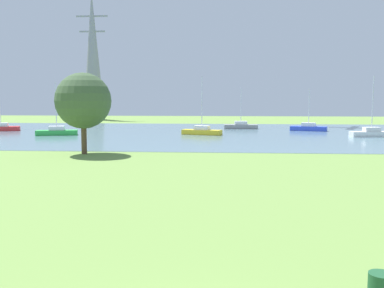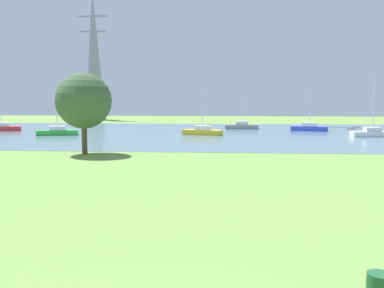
% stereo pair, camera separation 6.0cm
% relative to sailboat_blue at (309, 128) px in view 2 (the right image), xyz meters
% --- Properties ---
extents(ground_plane, '(160.00, 160.00, 0.00)m').
position_rel_sailboat_blue_xyz_m(ground_plane, '(-11.72, -33.09, -0.45)').
color(ground_plane, olive).
extents(water_surface, '(140.00, 40.00, 0.02)m').
position_rel_sailboat_blue_xyz_m(water_surface, '(-11.72, -5.09, -0.44)').
color(water_surface, slate).
rests_on(water_surface, ground).
extents(sailboat_blue, '(5.03, 2.89, 5.68)m').
position_rel_sailboat_blue_xyz_m(sailboat_blue, '(0.00, 0.00, 0.00)').
color(sailboat_blue, blue).
rests_on(sailboat_blue, water_surface).
extents(sailboat_white, '(4.95, 2.07, 7.01)m').
position_rel_sailboat_blue_xyz_m(sailboat_white, '(5.62, -8.76, 0.01)').
color(sailboat_white, white).
rests_on(sailboat_white, water_surface).
extents(sailboat_gray, '(4.84, 1.63, 5.91)m').
position_rel_sailboat_blue_xyz_m(sailboat_gray, '(-9.08, 3.16, 0.00)').
color(sailboat_gray, gray).
rests_on(sailboat_gray, water_surface).
extents(sailboat_yellow, '(5.03, 2.81, 7.10)m').
position_rel_sailboat_blue_xyz_m(sailboat_yellow, '(-14.13, -7.50, 0.02)').
color(sailboat_yellow, yellow).
rests_on(sailboat_yellow, water_surface).
extents(sailboat_green, '(5.03, 2.70, 6.36)m').
position_rel_sailboat_blue_xyz_m(sailboat_green, '(-31.49, -9.61, 0.01)').
color(sailboat_green, green).
rests_on(sailboat_green, water_surface).
extents(sailboat_red, '(5.03, 2.97, 7.31)m').
position_rel_sailboat_blue_xyz_m(sailboat_red, '(-41.65, -3.51, 0.02)').
color(sailboat_red, red).
rests_on(sailboat_red, water_surface).
extents(tree_west_far, '(4.50, 4.50, 6.54)m').
position_rel_sailboat_blue_xyz_m(tree_west_far, '(-22.59, -26.65, 3.83)').
color(tree_west_far, brown).
rests_on(tree_west_far, ground).
extents(electricity_pylon, '(6.40, 4.40, 25.91)m').
position_rel_sailboat_blue_xyz_m(electricity_pylon, '(-38.28, 28.22, 12.52)').
color(electricity_pylon, gray).
rests_on(electricity_pylon, ground).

